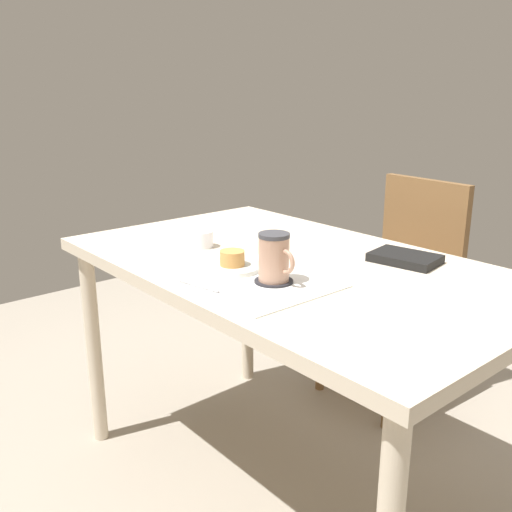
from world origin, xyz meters
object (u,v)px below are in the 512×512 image
object	(u,v)px
wooden_chair	(401,279)
pastry	(232,258)
pastry_plate	(232,267)
sugar_bowl	(202,239)
small_book	(405,258)
coffee_mug	(275,257)
dining_table	(292,286)

from	to	relation	value
wooden_chair	pastry	world-z (taller)	wooden_chair
pastry_plate	sugar_bowl	xyz separation A→B (m)	(-0.25, 0.07, 0.02)
sugar_bowl	small_book	size ratio (longest dim) A/B	0.39
coffee_mug	wooden_chair	bearing A→B (deg)	105.97
dining_table	wooden_chair	world-z (taller)	wooden_chair
pastry_plate	coffee_mug	distance (m)	0.16
coffee_mug	sugar_bowl	bearing A→B (deg)	171.45
pastry_plate	small_book	world-z (taller)	small_book
pastry_plate	pastry	world-z (taller)	pastry
pastry_plate	coffee_mug	xyz separation A→B (m)	(0.15, 0.02, 0.06)
pastry_plate	sugar_bowl	world-z (taller)	sugar_bowl
dining_table	sugar_bowl	distance (m)	0.32
coffee_mug	pastry_plate	bearing A→B (deg)	-174.17
dining_table	coffee_mug	xyz separation A→B (m)	(0.11, -0.17, 0.14)
wooden_chair	coffee_mug	world-z (taller)	coffee_mug
pastry	sugar_bowl	distance (m)	0.26
dining_table	small_book	bearing A→B (deg)	47.49
dining_table	pastry_plate	world-z (taller)	pastry_plate
small_book	pastry	bearing A→B (deg)	-131.03
coffee_mug	small_book	xyz separation A→B (m)	(0.10, 0.40, -0.06)
pastry	sugar_bowl	bearing A→B (deg)	163.13
pastry	coffee_mug	bearing A→B (deg)	5.83
dining_table	pastry	size ratio (longest dim) A/B	20.26
pastry	small_book	bearing A→B (deg)	58.84
wooden_chair	coffee_mug	bearing A→B (deg)	109.20
coffee_mug	small_book	distance (m)	0.42
dining_table	wooden_chair	distance (m)	0.78
pastry_plate	pastry	xyz separation A→B (m)	(0.00, 0.00, 0.03)
wooden_chair	pastry_plate	xyz separation A→B (m)	(0.11, -0.93, 0.27)
sugar_bowl	dining_table	bearing A→B (deg)	20.95
sugar_bowl	wooden_chair	bearing A→B (deg)	81.18
dining_table	sugar_bowl	size ratio (longest dim) A/B	19.08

